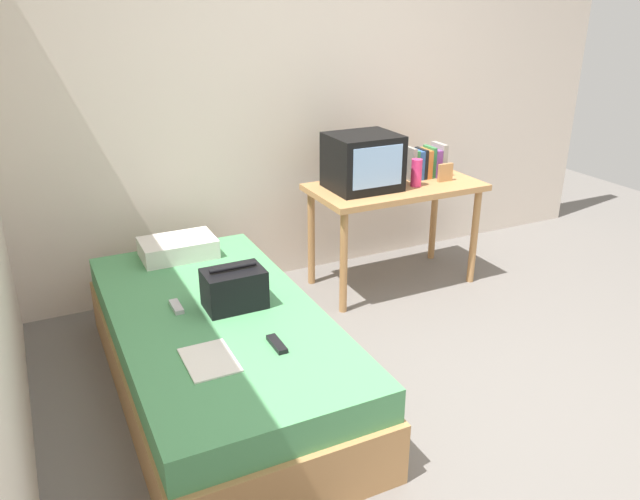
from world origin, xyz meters
The scene contains 13 objects.
ground_plane centered at (0.00, 0.00, 0.00)m, with size 8.00×8.00×0.00m, color slate.
wall_back centered at (0.00, 2.00, 1.30)m, with size 5.20×0.10×2.60m, color beige.
bed centered at (-1.04, 0.72, 0.23)m, with size 1.00×2.00×0.46m.
desk centered at (0.46, 1.45, 0.64)m, with size 1.16×0.60×0.73m.
tv centered at (0.21, 1.47, 0.91)m, with size 0.44×0.39×0.36m.
water_bottle centered at (0.56, 1.36, 0.82)m, with size 0.07×0.07×0.18m, color #E53372.
book_row centered at (0.73, 1.52, 0.84)m, with size 0.29×0.16×0.23m.
picture_frame centered at (0.81, 1.37, 0.79)m, with size 0.11×0.02×0.12m, color #B27F4C.
pillow centered at (-1.03, 1.50, 0.52)m, with size 0.44×0.29×0.11m, color silver.
handbag centered at (-0.93, 0.74, 0.56)m, with size 0.30×0.20×0.23m.
magazine centered at (-1.20, 0.30, 0.47)m, with size 0.21×0.29×0.01m, color white.
remote_dark centered at (-0.89, 0.29, 0.47)m, with size 0.04×0.16×0.02m, color black.
remote_silver centered at (-1.21, 0.84, 0.47)m, with size 0.04×0.14×0.02m, color #B7B7BC.
Camera 1 is at (-1.78, -1.96, 1.93)m, focal length 34.91 mm.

